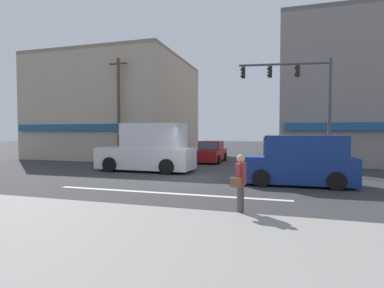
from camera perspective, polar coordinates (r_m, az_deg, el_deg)
name	(u,v)px	position (r m, az deg, el deg)	size (l,w,h in m)	color
ground_plane	(192,179)	(14.49, 0.02, -6.67)	(120.00, 120.00, 0.00)	#333335
lane_marking_stripe	(166,193)	(11.23, -5.07, -9.29)	(9.00, 0.24, 0.01)	silver
sidewalk_curb	(78,236)	(6.96, -20.92, -16.12)	(40.00, 5.00, 0.16)	gray
building_left_block	(120,109)	(29.20, -13.63, 6.47)	(12.28, 11.58, 8.83)	tan
building_right_corner	(374,93)	(26.58, 31.32, 8.27)	(13.57, 9.99, 10.36)	gray
utility_pole_near_left	(119,109)	(22.13, -13.79, 6.50)	(1.40, 0.22, 7.51)	brown
traffic_light_mast	(304,94)	(17.47, 20.61, 8.87)	(4.86, 0.82, 6.20)	#47474C
van_crossing_leftbound	(299,161)	(13.56, 19.66, -3.14)	(4.63, 2.10, 2.11)	navy
box_truck_waiting_far	(149,149)	(17.40, -8.26, -1.04)	(5.64, 2.34, 2.75)	silver
sedan_approaching_near	(211,153)	(22.57, 3.62, -1.63)	(1.90, 4.11, 1.58)	maroon
pedestrian_foreground_with_bag	(240,182)	(8.04, 9.18, -7.10)	(0.36, 0.67, 1.67)	#4C4742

